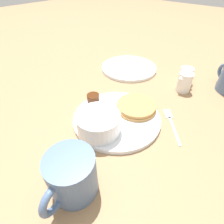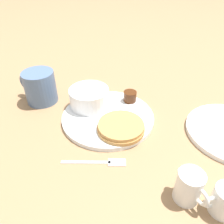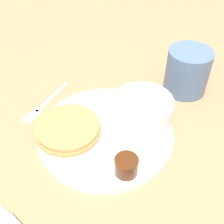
{
  "view_description": "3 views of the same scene",
  "coord_description": "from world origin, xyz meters",
  "px_view_note": "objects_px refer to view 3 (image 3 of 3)",
  "views": [
    {
      "loc": [
        -0.23,
        0.29,
        0.34
      ],
      "look_at": [
        0.0,
        0.02,
        0.04
      ],
      "focal_mm": 28.0,
      "sensor_mm": 36.0,
      "label": 1
    },
    {
      "loc": [
        -0.34,
        -0.32,
        0.37
      ],
      "look_at": [
        0.01,
        -0.01,
        0.02
      ],
      "focal_mm": 35.0,
      "sensor_mm": 36.0,
      "label": 2
    },
    {
      "loc": [
        0.33,
        -0.11,
        0.39
      ],
      "look_at": [
        -0.01,
        0.02,
        0.04
      ],
      "focal_mm": 45.0,
      "sensor_mm": 36.0,
      "label": 3
    }
  ],
  "objects_px": {
    "plate": "(106,133)",
    "coffee_mug": "(188,71)",
    "fork": "(42,106)",
    "bowl": "(142,110)"
  },
  "relations": [
    {
      "from": "plate",
      "to": "coffee_mug",
      "type": "xyz_separation_m",
      "value": [
        -0.07,
        0.21,
        0.04
      ]
    },
    {
      "from": "coffee_mug",
      "to": "fork",
      "type": "relative_size",
      "value": 1.09
    },
    {
      "from": "fork",
      "to": "coffee_mug",
      "type": "bearing_deg",
      "value": 80.07
    },
    {
      "from": "bowl",
      "to": "fork",
      "type": "bearing_deg",
      "value": -126.47
    },
    {
      "from": "plate",
      "to": "bowl",
      "type": "distance_m",
      "value": 0.08
    },
    {
      "from": "fork",
      "to": "plate",
      "type": "bearing_deg",
      "value": 37.74
    },
    {
      "from": "bowl",
      "to": "coffee_mug",
      "type": "xyz_separation_m",
      "value": [
        -0.07,
        0.14,
        0.01
      ]
    },
    {
      "from": "bowl",
      "to": "coffee_mug",
      "type": "distance_m",
      "value": 0.16
    },
    {
      "from": "bowl",
      "to": "fork",
      "type": "xyz_separation_m",
      "value": [
        -0.12,
        -0.17,
        -0.04
      ]
    },
    {
      "from": "plate",
      "to": "fork",
      "type": "height_order",
      "value": "plate"
    }
  ]
}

